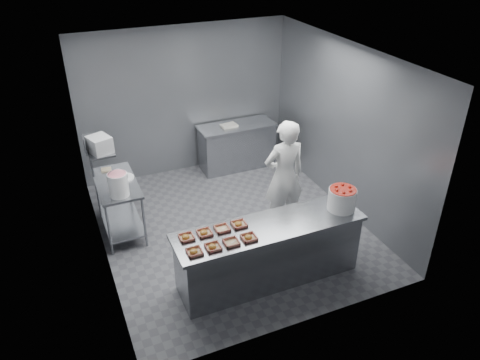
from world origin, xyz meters
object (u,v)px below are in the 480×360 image
tray_1 (213,247)px  appliance (100,145)px  back_counter (237,146)px  tray_7 (239,224)px  glaze_bucket (118,184)px  tray_4 (186,237)px  strawberry_tub (342,198)px  prep_table (119,199)px  tray_2 (231,242)px  tray_6 (222,228)px  worker (284,176)px  tray_0 (194,252)px  tray_3 (249,237)px  tray_5 (204,233)px  service_counter (269,252)px

tray_1 → appliance: bearing=117.7°
back_counter → tray_7: (-1.28, -3.09, 0.47)m
glaze_bucket → appliance: appliance is taller
tray_4 → back_counter: bearing=57.2°
glaze_bucket → strawberry_tub: bearing=-29.7°
prep_table → tray_2: bearing=-63.8°
back_counter → tray_6: tray_6 is taller
tray_7 → appliance: (-1.44, 1.52, 0.76)m
tray_7 → strawberry_tub: (1.46, -0.19, 0.15)m
prep_table → worker: (2.42, -0.89, 0.33)m
worker → appliance: 2.77m
tray_0 → appliance: size_ratio=0.61×
worker → strawberry_tub: size_ratio=4.80×
tray_3 → tray_6: bearing=127.0°
tray_0 → tray_3: (0.72, 0.00, 0.00)m
tray_0 → tray_7: (0.72, 0.31, 0.00)m
prep_table → worker: worker is taller
tray_2 → tray_3: 0.24m
back_counter → tray_0: (-2.00, -3.41, 0.47)m
tray_6 → worker: size_ratio=0.10×
tray_1 → tray_2: size_ratio=1.00×
tray_5 → strawberry_tub: bearing=-5.6°
appliance → tray_3: bearing=-71.8°
tray_1 → tray_7: size_ratio=1.00×
service_counter → tray_2: size_ratio=13.88×
tray_6 → tray_7: size_ratio=1.00×
prep_table → tray_4: 1.91m
tray_0 → strawberry_tub: (2.18, 0.13, 0.15)m
back_counter → tray_5: 3.59m
service_counter → back_counter: 3.37m
tray_5 → tray_6: 0.24m
tray_1 → tray_6: size_ratio=1.00×
prep_table → tray_6: tray_6 is taller
prep_table → strawberry_tub: bearing=-36.0°
service_counter → tray_1: tray_1 is taller
tray_3 → tray_0: bearing=180.0°
tray_1 → tray_5: bearing=90.0°
tray_6 → tray_7: tray_7 is taller
tray_3 → tray_5: bearing=146.7°
tray_0 → tray_4: (0.00, 0.31, 0.00)m
tray_4 → strawberry_tub: strawberry_tub is taller
back_counter → tray_0: tray_0 is taller
strawberry_tub → appliance: bearing=149.5°
tray_7 → glaze_bucket: (-1.29, 1.38, 0.17)m
tray_4 → strawberry_tub: 2.19m
back_counter → tray_1: 3.86m
tray_6 → tray_7: bearing=-0.0°
back_counter → glaze_bucket: (-2.57, -1.71, 0.64)m
back_counter → tray_7: 3.38m
tray_5 → strawberry_tub: size_ratio=0.49×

